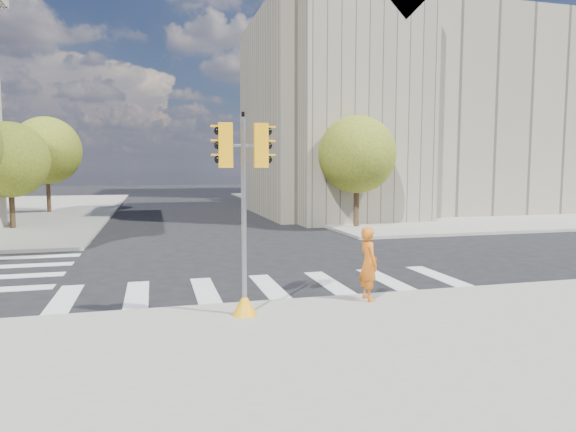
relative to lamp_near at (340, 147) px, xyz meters
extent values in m
plane|color=black|center=(-8.00, -14.00, -4.58)|extent=(160.00, 160.00, 0.00)
cube|color=gray|center=(12.00, 12.00, -4.50)|extent=(28.00, 40.00, 0.15)
cube|color=gray|center=(9.00, 6.00, 2.42)|extent=(26.00, 14.00, 14.00)
cube|color=gray|center=(1.00, 1.00, 2.42)|extent=(8.00, 8.00, 14.00)
cube|color=#9EA0A3|center=(14.00, 28.00, 10.42)|extent=(20.00, 18.00, 30.00)
cylinder|color=#382616|center=(-18.50, 0.00, -3.49)|extent=(0.28, 0.28, 2.17)
sphere|color=#3D601B|center=(-18.50, 0.00, -0.81)|extent=(4.00, 4.00, 4.00)
cylinder|color=#382616|center=(-18.50, 10.00, -3.27)|extent=(0.28, 0.28, 2.62)
sphere|color=#3D601B|center=(-18.50, 10.00, -0.03)|extent=(4.80, 4.80, 4.80)
cylinder|color=#382616|center=(-0.50, -4.00, -3.39)|extent=(0.28, 0.28, 2.38)
sphere|color=#3D601B|center=(-0.50, -4.00, -0.52)|extent=(4.20, 4.20, 4.20)
cylinder|color=#382616|center=(-0.50, 8.00, -3.32)|extent=(0.28, 0.28, 2.52)
sphere|color=#3D601B|center=(-0.50, 8.00, -0.22)|extent=(4.60, 4.60, 4.60)
cylinder|color=#382616|center=(-0.50, 20.00, -3.44)|extent=(0.28, 0.28, 2.27)
sphere|color=#3D601B|center=(-0.50, 20.00, -0.70)|extent=(4.00, 4.00, 4.00)
cylinder|color=black|center=(0.00, 0.00, -0.43)|extent=(0.12, 0.12, 8.00)
cube|color=black|center=(0.00, 0.00, 3.57)|extent=(0.35, 0.18, 0.22)
cylinder|color=black|center=(0.00, 14.00, -0.43)|extent=(0.12, 0.12, 8.00)
cube|color=black|center=(0.00, 14.00, 3.57)|extent=(0.35, 0.18, 0.22)
cone|color=#FAA30D|center=(-9.33, -19.10, -4.18)|extent=(0.56, 0.56, 0.50)
cylinder|color=gray|center=(-9.33, -19.10, -2.28)|extent=(0.11, 0.11, 4.31)
cylinder|color=black|center=(-9.33, -19.10, -0.07)|extent=(0.07, 0.07, 0.12)
cylinder|color=gray|center=(-9.33, -19.10, -0.72)|extent=(0.90, 0.12, 0.06)
cube|color=#FAA30D|center=(-9.71, -19.07, -0.72)|extent=(0.31, 0.24, 0.95)
cube|color=#FAA30D|center=(-8.95, -19.12, -0.72)|extent=(0.31, 0.24, 0.95)
imported|color=orange|center=(-6.18, -18.60, -3.53)|extent=(0.46, 0.68, 1.80)
camera|label=1|loc=(-11.22, -30.02, -1.17)|focal=32.00mm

